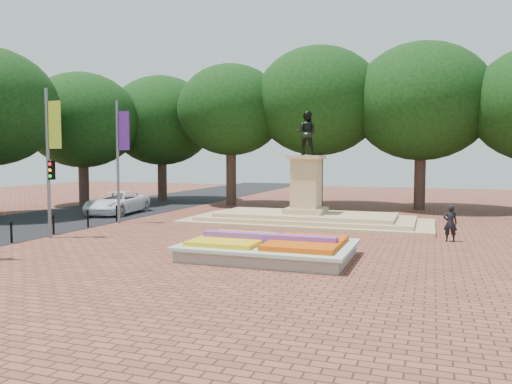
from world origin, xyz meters
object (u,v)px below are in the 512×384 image
at_px(van, 117,203).
at_px(monument, 306,208).
at_px(pedestrian, 450,223).
at_px(flower_bed, 269,248).

bearing_deg(van, monument, -7.74).
height_order(van, pedestrian, pedestrian).
distance_m(flower_bed, van, 17.60).
relative_size(monument, pedestrian, 8.37).
xyz_separation_m(flower_bed, monument, (-1.03, 10.00, 0.50)).
bearing_deg(monument, flower_bed, -84.13).
xyz_separation_m(flower_bed, van, (-14.14, 10.48, 0.38)).
distance_m(van, pedestrian, 21.16).
distance_m(monument, van, 13.12).
bearing_deg(flower_bed, monument, 95.87).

